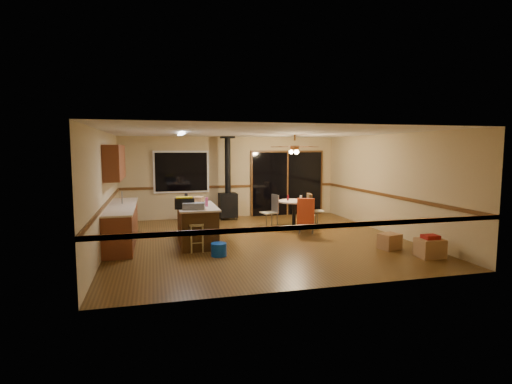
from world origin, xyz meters
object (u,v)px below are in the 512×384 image
object	(u,v)px
chair_near	(306,212)
box_corner_a	(430,248)
box_under_window	(194,215)
wood_stove	(228,196)
box_corner_b	(390,241)
chair_right	(310,206)
blue_bucket	(219,250)
chair_left	(272,208)
bar_stool	(196,238)
toolbox_grey	(194,206)
toolbox_black	(184,203)
dining_table	(294,209)
kitchen_island	(197,225)

from	to	relation	value
chair_near	box_corner_a	distance (m)	3.18
chair_near	box_under_window	bearing A→B (deg)	133.08
wood_stove	box_corner_b	bearing A→B (deg)	-58.80
chair_right	box_under_window	distance (m)	3.62
blue_bucket	chair_near	bearing A→B (deg)	30.94
wood_stove	chair_left	world-z (taller)	wood_stove
bar_stool	box_corner_a	xyz separation A→B (m)	(4.59, -1.63, -0.12)
toolbox_grey	chair_right	size ratio (longest dim) A/B	0.67
toolbox_black	chair_left	bearing A→B (deg)	33.60
dining_table	blue_bucket	bearing A→B (deg)	-136.63
box_corner_a	box_corner_b	bearing A→B (deg)	116.86
bar_stool	kitchen_island	bearing A→B (deg)	82.84
bar_stool	chair_near	world-z (taller)	chair_near
wood_stove	box_corner_a	bearing A→B (deg)	-59.43
toolbox_black	dining_table	bearing A→B (deg)	26.57
wood_stove	blue_bucket	distance (m)	4.38
chair_left	chair_near	bearing A→B (deg)	-58.19
toolbox_grey	blue_bucket	bearing A→B (deg)	-55.87
bar_stool	chair_near	bearing A→B (deg)	19.86
bar_stool	dining_table	xyz separation A→B (m)	(2.92, 1.92, 0.22)
toolbox_black	chair_right	xyz separation A→B (m)	(3.66, 1.66, -0.42)
chair_left	chair_near	size ratio (longest dim) A/B	0.74
bar_stool	chair_right	distance (m)	4.00
bar_stool	chair_near	size ratio (longest dim) A/B	0.88
bar_stool	box_corner_b	world-z (taller)	bar_stool
wood_stove	chair_right	world-z (taller)	wood_stove
toolbox_black	chair_near	size ratio (longest dim) A/B	0.60
toolbox_grey	chair_left	xyz separation A→B (m)	(2.35, 1.85, -0.38)
blue_bucket	box_corner_a	xyz separation A→B (m)	(4.18, -1.18, 0.06)
dining_table	box_under_window	xyz separation A→B (m)	(-2.58, 1.91, -0.35)
blue_bucket	chair_right	size ratio (longest dim) A/B	0.46
wood_stove	chair_near	xyz separation A→B (m)	(1.54, -2.72, -0.13)
chair_right	box_corner_b	bearing A→B (deg)	-75.45
toolbox_black	chair_right	bearing A→B (deg)	24.41
kitchen_island	bar_stool	xyz separation A→B (m)	(-0.09, -0.73, -0.14)
box_under_window	box_corner_a	xyz separation A→B (m)	(4.25, -5.46, 0.01)
toolbox_black	box_under_window	xyz separation A→B (m)	(0.56, 3.48, -0.84)
toolbox_black	dining_table	world-z (taller)	toolbox_black
box_under_window	chair_near	bearing A→B (deg)	-46.92
toolbox_grey	toolbox_black	distance (m)	0.25
kitchen_island	dining_table	world-z (taller)	kitchen_island
dining_table	box_under_window	bearing A→B (deg)	143.48
chair_near	chair_right	size ratio (longest dim) A/B	1.00
toolbox_grey	chair_right	world-z (taller)	toolbox_grey
blue_bucket	chair_near	xyz separation A→B (m)	(2.52, 1.51, 0.46)
dining_table	chair_right	world-z (taller)	chair_right
dining_table	chair_right	bearing A→B (deg)	9.95
toolbox_black	chair_right	distance (m)	4.04
chair_near	box_corner_a	xyz separation A→B (m)	(1.66, -2.69, -0.41)
chair_near	box_corner_b	xyz separation A→B (m)	(1.25, -1.88, -0.43)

